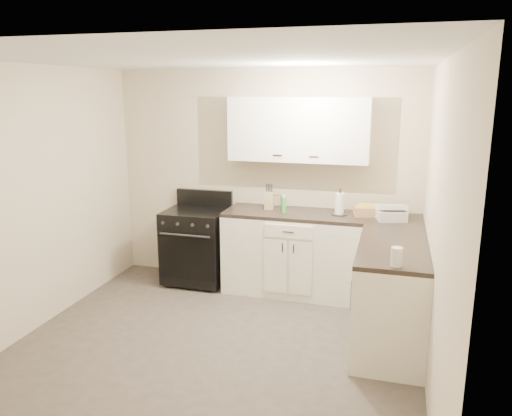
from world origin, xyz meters
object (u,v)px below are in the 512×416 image
(knife_block, at_px, (269,201))
(paper_towel, at_px, (340,204))
(countertop_grill, at_px, (391,215))
(stove, at_px, (196,245))
(wicker_basket, at_px, (368,211))

(knife_block, bearing_deg, paper_towel, -7.07)
(countertop_grill, bearing_deg, knife_block, 162.05)
(stove, xyz_separation_m, knife_block, (0.87, 0.08, 0.58))
(stove, height_order, paper_towel, paper_towel)
(knife_block, relative_size, wicker_basket, 0.69)
(paper_towel, xyz_separation_m, countertop_grill, (0.54, -0.07, -0.07))
(stove, height_order, wicker_basket, wicker_basket)
(stove, distance_m, wicker_basket, 2.04)
(paper_towel, relative_size, countertop_grill, 0.82)
(paper_towel, bearing_deg, knife_block, 177.56)
(stove, height_order, countertop_grill, countertop_grill)
(knife_block, relative_size, countertop_grill, 0.70)
(knife_block, height_order, countertop_grill, knife_block)
(paper_towel, xyz_separation_m, wicker_basket, (0.30, 0.05, -0.07))
(paper_towel, bearing_deg, stove, -178.36)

